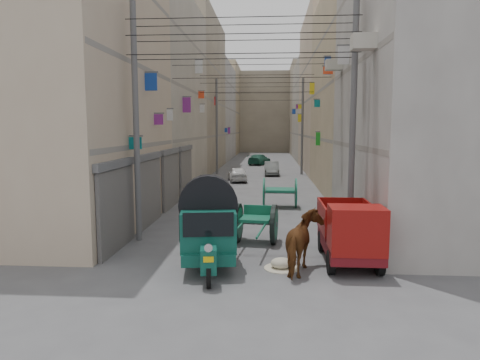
# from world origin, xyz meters

# --- Properties ---
(ground) EXTENTS (140.00, 140.00, 0.00)m
(ground) POSITION_xyz_m (0.00, 0.00, 0.00)
(ground) COLOR #4D4D50
(ground) RESTS_ON ground
(building_row_left) EXTENTS (8.00, 62.00, 14.00)m
(building_row_left) POSITION_xyz_m (-8.00, 34.13, 6.46)
(building_row_left) COLOR #BAA68D
(building_row_left) RESTS_ON ground
(building_row_right) EXTENTS (8.00, 62.00, 14.00)m
(building_row_right) POSITION_xyz_m (8.00, 34.13, 6.46)
(building_row_right) COLOR #A9A59E
(building_row_right) RESTS_ON ground
(end_cap_building) EXTENTS (22.00, 10.00, 13.00)m
(end_cap_building) POSITION_xyz_m (0.00, 66.00, 6.50)
(end_cap_building) COLOR #9E937C
(end_cap_building) RESTS_ON ground
(shutters_left) EXTENTS (0.18, 14.40, 2.88)m
(shutters_left) POSITION_xyz_m (-3.92, 10.38, 1.49)
(shutters_left) COLOR #4D4D52
(shutters_left) RESTS_ON ground
(signboards) EXTENTS (8.22, 40.52, 5.67)m
(signboards) POSITION_xyz_m (-0.01, 21.66, 3.43)
(signboards) COLOR yellow
(signboards) RESTS_ON ground
(ac_units) EXTENTS (0.70, 6.55, 3.35)m
(ac_units) POSITION_xyz_m (3.65, 7.67, 7.43)
(ac_units) COLOR #B4AFA1
(ac_units) RESTS_ON ground
(utility_poles) EXTENTS (7.40, 22.20, 8.00)m
(utility_poles) POSITION_xyz_m (0.00, 17.00, 4.00)
(utility_poles) COLOR #57585A
(utility_poles) RESTS_ON ground
(overhead_cables) EXTENTS (7.40, 22.52, 1.12)m
(overhead_cables) POSITION_xyz_m (0.00, 14.40, 6.77)
(overhead_cables) COLOR black
(overhead_cables) RESTS_ON ground
(auto_rickshaw) EXTENTS (1.88, 2.90, 1.98)m
(auto_rickshaw) POSITION_xyz_m (-0.75, 3.13, 1.17)
(auto_rickshaw) COLOR black
(auto_rickshaw) RESTS_ON ground
(tonga_cart) EXTENTS (1.54, 3.07, 1.33)m
(tonga_cart) POSITION_xyz_m (0.46, 5.92, 0.69)
(tonga_cart) COLOR black
(tonga_cart) RESTS_ON ground
(mini_truck) EXTENTS (1.50, 3.27, 1.84)m
(mini_truck) POSITION_xyz_m (3.20, 3.62, 0.88)
(mini_truck) COLOR black
(mini_truck) RESTS_ON ground
(second_cart) EXTENTS (1.67, 1.48, 1.45)m
(second_cart) POSITION_xyz_m (1.42, 12.60, 0.77)
(second_cart) COLOR #155F44
(second_cart) RESTS_ON ground
(feed_sack) EXTENTS (0.60, 0.48, 0.30)m
(feed_sack) POSITION_xyz_m (1.26, 3.28, 0.15)
(feed_sack) COLOR beige
(feed_sack) RESTS_ON ground
(horse) EXTENTS (1.27, 2.08, 1.64)m
(horse) POSITION_xyz_m (1.85, 3.00, 0.82)
(horse) COLOR maroon
(horse) RESTS_ON ground
(distant_car_white) EXTENTS (1.75, 3.31, 1.07)m
(distant_car_white) POSITION_xyz_m (-1.45, 22.83, 0.54)
(distant_car_white) COLOR silver
(distant_car_white) RESTS_ON ground
(distant_car_grey) EXTENTS (1.26, 3.38, 1.11)m
(distant_car_grey) POSITION_xyz_m (1.06, 27.34, 0.55)
(distant_car_grey) COLOR #505453
(distant_car_grey) RESTS_ON ground
(distant_car_green) EXTENTS (2.66, 4.14, 1.12)m
(distant_car_green) POSITION_xyz_m (-0.23, 37.59, 0.56)
(distant_car_green) COLOR #205F4A
(distant_car_green) RESTS_ON ground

